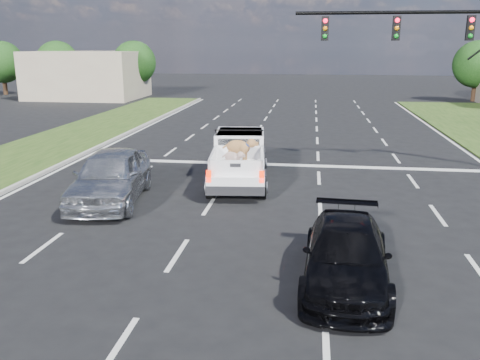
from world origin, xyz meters
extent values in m
plane|color=black|center=(0.00, 0.00, 0.00)|extent=(160.00, 160.00, 0.00)
cube|color=silver|center=(-5.25, 6.00, 0.01)|extent=(0.12, 60.00, 0.01)
cube|color=silver|center=(-1.75, 6.00, 0.01)|extent=(0.12, 60.00, 0.01)
cube|color=silver|center=(1.75, 6.00, 0.01)|extent=(0.12, 60.00, 0.01)
cube|color=silver|center=(5.25, 6.00, 0.01)|extent=(0.12, 60.00, 0.01)
cube|color=silver|center=(-8.80, 6.00, 0.01)|extent=(0.15, 60.00, 0.01)
cube|color=silver|center=(0.00, 10.00, 0.01)|extent=(17.00, 0.45, 0.01)
cube|color=#A29E95|center=(-9.05, 6.00, 0.07)|extent=(0.15, 60.00, 0.14)
cylinder|color=black|center=(5.10, 10.50, 6.20)|extent=(9.00, 0.14, 0.14)
cube|color=black|center=(7.40, 10.50, 5.60)|extent=(0.30, 0.18, 0.95)
sphere|color=#FD072A|center=(7.40, 10.39, 5.90)|extent=(0.18, 0.18, 0.18)
cube|color=black|center=(4.60, 10.50, 5.60)|extent=(0.30, 0.18, 0.95)
sphere|color=#FD072A|center=(4.60, 10.39, 5.90)|extent=(0.18, 0.18, 0.18)
cube|color=black|center=(1.80, 10.50, 5.60)|extent=(0.30, 0.18, 0.95)
sphere|color=#FD072A|center=(1.80, 10.39, 5.90)|extent=(0.18, 0.18, 0.18)
cube|color=tan|center=(-20.00, 36.00, 2.20)|extent=(10.00, 8.00, 4.40)
cylinder|color=#332114|center=(-30.00, 38.00, 1.08)|extent=(0.44, 0.44, 2.16)
sphere|color=#14390F|center=(-30.00, 38.00, 3.30)|extent=(4.20, 4.20, 4.20)
cylinder|color=#332114|center=(-24.00, 38.00, 1.08)|extent=(0.44, 0.44, 2.16)
sphere|color=#14390F|center=(-24.00, 38.00, 3.30)|extent=(4.20, 4.20, 4.20)
cylinder|color=#332114|center=(-16.00, 38.00, 1.08)|extent=(0.44, 0.44, 2.16)
sphere|color=#14390F|center=(-16.00, 38.00, 3.30)|extent=(4.20, 4.20, 4.20)
cylinder|color=#332114|center=(16.00, 38.00, 1.08)|extent=(0.44, 0.44, 2.16)
sphere|color=#14390F|center=(16.00, 38.00, 3.30)|extent=(4.20, 4.20, 4.20)
cylinder|color=black|center=(-1.87, 4.79, 0.37)|extent=(0.35, 0.77, 0.75)
cylinder|color=black|center=(-0.16, 4.96, 0.37)|extent=(0.35, 0.77, 0.75)
cylinder|color=black|center=(-2.23, 8.42, 0.37)|extent=(0.35, 0.77, 0.75)
cylinder|color=black|center=(-0.52, 8.59, 0.37)|extent=(0.35, 0.77, 0.75)
cube|color=white|center=(-1.20, 6.74, 0.65)|extent=(2.38, 5.38, 0.51)
cube|color=white|center=(-1.32, 7.96, 1.33)|extent=(2.03, 2.43, 0.85)
cube|color=black|center=(-1.21, 6.85, 1.36)|extent=(1.52, 0.18, 0.61)
cylinder|color=black|center=(-1.22, 6.98, 1.95)|extent=(1.77, 0.22, 0.05)
cube|color=black|center=(-1.09, 5.59, 0.88)|extent=(1.99, 2.67, 0.06)
cube|color=white|center=(-1.92, 5.50, 1.16)|extent=(0.32, 2.51, 0.51)
cube|color=white|center=(-0.25, 5.67, 1.16)|extent=(0.32, 2.51, 0.51)
cube|color=white|center=(-0.97, 4.37, 1.16)|extent=(1.75, 0.25, 0.51)
cube|color=#F82305|center=(-1.78, 4.09, 0.94)|extent=(0.16, 0.07, 0.39)
cube|color=#F82305|center=(-0.11, 4.25, 0.94)|extent=(0.16, 0.07, 0.39)
cube|color=black|center=(-0.95, 4.24, 0.47)|extent=(1.91, 0.48, 0.30)
imported|color=#B8BBC0|center=(-5.00, 3.99, 0.86)|extent=(2.67, 5.26, 1.72)
imported|color=black|center=(2.20, -0.95, 0.64)|extent=(2.03, 4.49, 1.28)
camera|label=1|loc=(1.35, -11.17, 4.95)|focal=38.00mm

